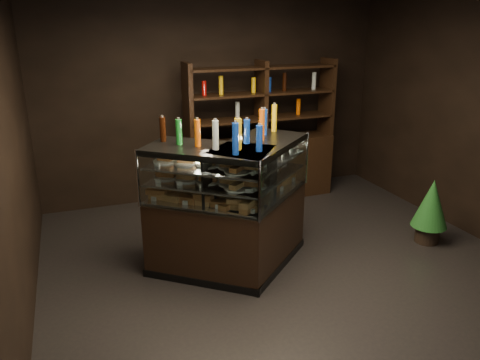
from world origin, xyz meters
The scene contains 7 objects.
ground centered at (0.00, 0.00, 0.00)m, with size 5.00×5.00×0.00m, color black.
room_shell centered at (0.00, 0.00, 1.94)m, with size 5.02×5.02×3.01m.
display_case centered at (-0.52, 0.24, 0.46)m, with size 1.89×1.30×1.37m.
food_display centered at (-0.52, 0.24, 1.03)m, with size 1.55×0.89×0.42m.
bottles_top centered at (-0.52, 0.24, 1.50)m, with size 1.37×0.75×0.30m.
potted_conifer centered at (1.84, 0.01, 0.50)m, with size 0.41×0.41×0.88m.
back_shelving centered at (0.53, 2.05, 0.61)m, with size 2.17×0.45×2.00m.
Camera 1 is at (-2.01, -3.96, 2.52)m, focal length 35.00 mm.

